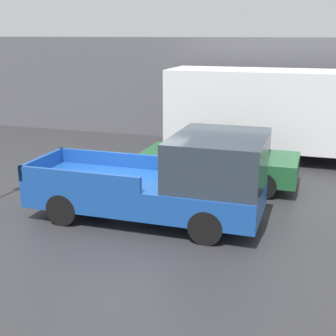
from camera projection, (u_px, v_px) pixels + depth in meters
ground_plane at (130, 213)px, 11.86m from camera, size 60.00×60.00×0.00m
building_wall at (211, 90)px, 19.57m from camera, size 28.00×0.15×4.24m
pickup_truck at (166, 183)px, 11.00m from camera, size 5.60×1.99×2.13m
car at (221, 157)px, 13.88m from camera, size 4.57×1.95×1.67m
delivery_truck at (275, 112)px, 16.64m from camera, size 8.37×2.50×3.16m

